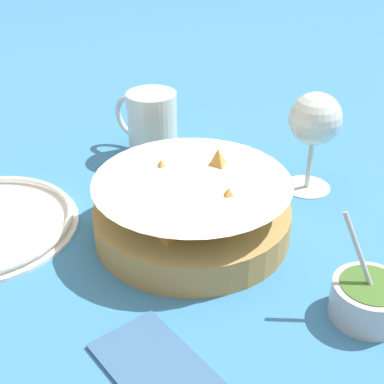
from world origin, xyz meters
name	(u,v)px	position (x,y,z in m)	size (l,w,h in m)	color
ground_plane	(186,247)	(0.00, 0.00, 0.00)	(4.00, 4.00, 0.00)	teal
food_basket	(193,210)	(0.01, -0.03, 0.03)	(0.24, 0.24, 0.10)	#B2894C
sauce_cup	(369,298)	(-0.22, -0.02, 0.02)	(0.08, 0.08, 0.11)	#B7B7BC
wine_glass	(315,122)	(-0.05, -0.22, 0.10)	(0.07, 0.07, 0.14)	silver
beer_mug	(152,126)	(0.19, -0.16, 0.05)	(0.12, 0.08, 0.10)	silver
napkin	(157,366)	(-0.09, 0.16, 0.00)	(0.14, 0.10, 0.01)	#38608E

